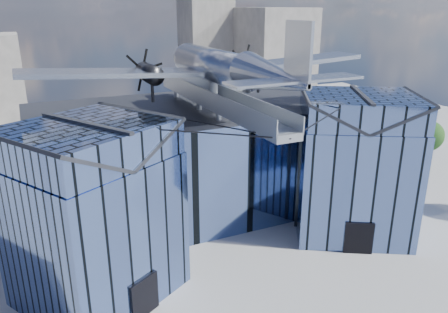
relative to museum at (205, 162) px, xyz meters
name	(u,v)px	position (x,y,z in m)	size (l,w,h in m)	color
ground_plane	(235,250)	(0.00, -5.82, -5.54)	(120.00, 120.00, 0.00)	gray
museum	(205,162)	(0.00, 0.00, 0.00)	(32.88, 24.50, 17.60)	#4E67A0
bg_towers	(113,57)	(1.45, 44.67, 4.47)	(77.00, 24.50, 26.00)	gray
tree_side_e	(428,136)	(29.00, 1.56, -1.70)	(4.13, 4.13, 5.67)	#382516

